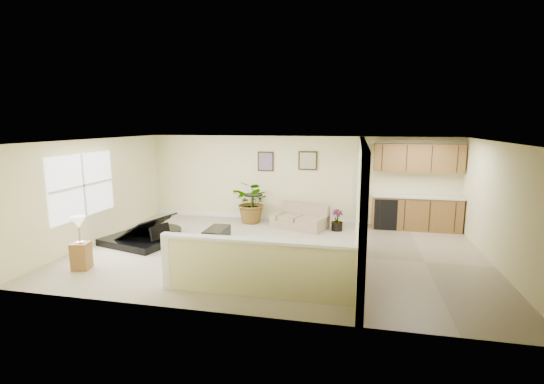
% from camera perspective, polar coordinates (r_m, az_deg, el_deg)
% --- Properties ---
extents(floor, '(9.00, 9.00, 0.00)m').
position_cam_1_polar(floor, '(8.97, 0.75, -8.70)').
color(floor, tan).
rests_on(floor, ground).
extents(back_wall, '(9.00, 0.04, 2.50)m').
position_cam_1_polar(back_wall, '(11.57, 3.70, 1.89)').
color(back_wall, beige).
rests_on(back_wall, floor).
extents(front_wall, '(9.00, 0.04, 2.50)m').
position_cam_1_polar(front_wall, '(5.82, -5.11, -6.26)').
color(front_wall, beige).
rests_on(front_wall, floor).
extents(left_wall, '(0.04, 6.00, 2.50)m').
position_cam_1_polar(left_wall, '(10.50, -24.08, 0.20)').
color(left_wall, beige).
rests_on(left_wall, floor).
extents(right_wall, '(0.04, 6.00, 2.50)m').
position_cam_1_polar(right_wall, '(8.95, 30.32, -1.86)').
color(right_wall, beige).
rests_on(right_wall, floor).
extents(ceiling, '(9.00, 6.00, 0.04)m').
position_cam_1_polar(ceiling, '(8.51, 0.79, 7.46)').
color(ceiling, white).
rests_on(ceiling, back_wall).
extents(kitchen_vinyl, '(2.70, 6.00, 0.01)m').
position_cam_1_polar(kitchen_vinyl, '(8.94, 21.25, -9.46)').
color(kitchen_vinyl, gray).
rests_on(kitchen_vinyl, floor).
extents(interior_partition, '(0.18, 5.99, 2.50)m').
position_cam_1_polar(interior_partition, '(8.75, 12.74, -1.18)').
color(interior_partition, beige).
rests_on(interior_partition, floor).
extents(pony_half_wall, '(3.42, 0.22, 1.00)m').
position_cam_1_polar(pony_half_wall, '(6.67, -2.57, -10.71)').
color(pony_half_wall, beige).
rests_on(pony_half_wall, floor).
extents(left_window, '(0.05, 2.15, 1.45)m').
position_cam_1_polar(left_window, '(10.07, -25.75, 0.85)').
color(left_window, white).
rests_on(left_window, left_wall).
extents(wall_art_left, '(0.48, 0.04, 0.58)m').
position_cam_1_polar(wall_art_left, '(11.66, -0.92, 4.45)').
color(wall_art_left, '#322212').
rests_on(wall_art_left, back_wall).
extents(wall_mirror, '(0.55, 0.04, 0.55)m').
position_cam_1_polar(wall_mirror, '(11.44, 5.20, 4.55)').
color(wall_mirror, '#322212').
rests_on(wall_mirror, back_wall).
extents(kitchen_cabinets, '(2.36, 0.65, 2.33)m').
position_cam_1_polar(kitchen_cabinets, '(11.35, 19.62, -0.78)').
color(kitchen_cabinets, brown).
rests_on(kitchen_cabinets, floor).
extents(piano, '(2.15, 2.15, 1.51)m').
position_cam_1_polar(piano, '(10.12, -18.26, -3.34)').
color(piano, black).
rests_on(piano, floor).
extents(piano_bench, '(0.41, 0.81, 0.54)m').
position_cam_1_polar(piano_bench, '(9.03, -8.00, -6.88)').
color(piano_bench, black).
rests_on(piano_bench, floor).
extents(loveseat, '(1.74, 1.31, 0.84)m').
position_cam_1_polar(loveseat, '(10.99, 4.08, -3.50)').
color(loveseat, tan).
rests_on(loveseat, floor).
extents(accent_table, '(0.56, 0.56, 0.81)m').
position_cam_1_polar(accent_table, '(11.61, -2.76, -1.74)').
color(accent_table, black).
rests_on(accent_table, floor).
extents(palm_plant, '(1.38, 1.30, 1.24)m').
position_cam_1_polar(palm_plant, '(11.41, -2.81, -1.50)').
color(palm_plant, black).
rests_on(palm_plant, floor).
extents(small_plant, '(0.42, 0.42, 0.58)m').
position_cam_1_polar(small_plant, '(10.79, 9.40, -4.26)').
color(small_plant, black).
rests_on(small_plant, floor).
extents(lamp_stand, '(0.37, 0.37, 1.07)m').
position_cam_1_polar(lamp_stand, '(8.72, -25.98, -7.17)').
color(lamp_stand, brown).
rests_on(lamp_stand, floor).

